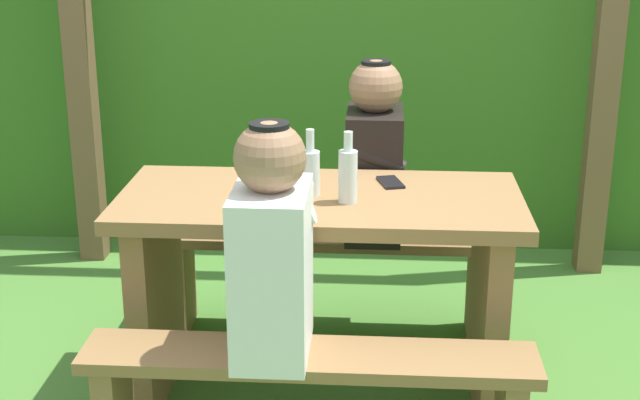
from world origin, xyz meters
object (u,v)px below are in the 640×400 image
Objects in this scene: bottle_right at (348,174)px; cell_phone at (390,182)px; bench_far at (328,261)px; picnic_table at (320,262)px; person_black_coat at (374,157)px; bench_near at (309,388)px; bottle_left at (310,171)px; drinking_glass at (302,195)px; person_white_shirt at (272,250)px.

bottle_right is 0.28m from cell_phone.
cell_phone is at bearing -56.23° from bench_far.
picnic_table reaches higher than bench_far.
bottle_right is at bearing -98.27° from person_black_coat.
bench_near is 1.95× the size of person_black_coat.
bottle_right is 1.75× the size of cell_phone.
bench_far is (0.00, 1.03, 0.00)m from bench_near.
bottle_left reaches higher than picnic_table.
drinking_glass is at bearing -153.45° from cell_phone.
bottle_left is at bearing -112.75° from person_black_coat.
person_white_shirt is 0.50m from bottle_right.
bottle_right reaches higher than picnic_table.
picnic_table is 1.00× the size of bench_far.
person_black_coat is 3.08× the size of bottle_left.
person_white_shirt is (-0.11, -0.51, 0.25)m from picnic_table.
person_black_coat is at bearing 70.35° from picnic_table.
bench_far is at bearing 90.00° from picnic_table.
person_white_shirt is at bearing -134.03° from cell_phone.
picnic_table is at bearing -109.65° from person_black_coat.
bench_near is 0.64m from drinking_glass.
cell_phone is (0.24, 0.15, 0.26)m from picnic_table.
picnic_table is at bearing 67.34° from drinking_glass.
drinking_glass is (-0.05, -0.12, 0.29)m from picnic_table.
bench_near is at bearing -90.00° from bench_far.
bench_far is 5.70× the size of bottle_right.
bottle_left reaches higher than bench_near.
person_black_coat reaches higher than cell_phone.
bench_far is (0.00, 0.51, -0.21)m from picnic_table.
person_white_shirt is 0.52m from bottle_left.
bench_near is 1.00× the size of bench_far.
cell_phone is (0.15, 0.22, -0.09)m from bottle_right.
bottle_right reaches higher than cell_phone.
drinking_glass is at bearing -160.76° from bottle_right.
person_black_coat reaches higher than picnic_table.
cell_phone is (0.28, 0.15, -0.08)m from bottle_left.
picnic_table reaches higher than bench_near.
bottle_left is (-0.03, -0.00, 0.34)m from picnic_table.
drinking_glass reaches higher than bench_near.
bottle_left reaches higher than bench_far.
drinking_glass is (-0.05, 0.39, 0.50)m from bench_near.
bench_near is at bearing -82.70° from drinking_glass.
person_white_shirt is 2.93× the size of bottle_right.
person_white_shirt is at bearing -98.39° from bottle_left.
bench_far is 0.81m from drinking_glass.
person_black_coat is 2.93× the size of bottle_right.
bench_far is at bearing 107.87° from cell_phone.
bottle_left is (0.07, 0.51, 0.09)m from person_white_shirt.
bottle_left reaches higher than drinking_glass.
cell_phone is (0.24, -0.37, 0.46)m from bench_far.
bench_near is at bearing -86.22° from bottle_left.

